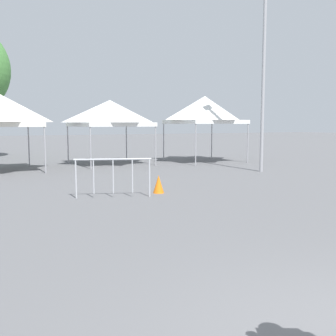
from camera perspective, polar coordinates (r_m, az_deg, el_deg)
name	(u,v)px	position (r m, az deg, el deg)	size (l,w,h in m)	color
canopy_tent_left_of_center	(110,113)	(20.26, -8.22, 7.67)	(3.73, 3.73, 3.17)	#9E9EA3
canopy_tent_behind_center	(205,110)	(21.61, 5.24, 8.18)	(3.53, 3.53, 3.46)	#9E9EA3
light_pole_opposite_side	(264,46)	(17.63, 13.47, 16.50)	(0.36, 0.36, 9.23)	#9E9EA3
crowd_barrier_by_lift	(113,170)	(11.06, -7.80, -0.30)	(2.00, 0.74, 1.08)	#B7BABF
traffic_cone_lot_center	(159,184)	(11.72, -1.35, -2.30)	(0.32, 0.32, 0.52)	orange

